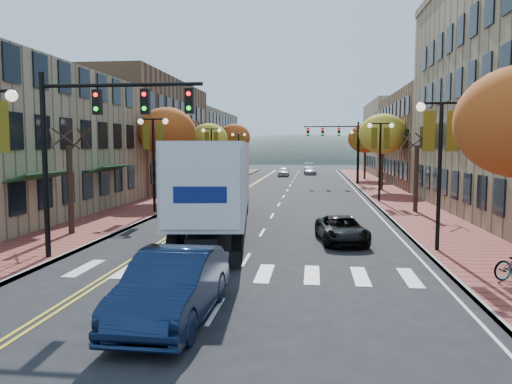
% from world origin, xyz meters
% --- Properties ---
extents(ground, '(200.00, 200.00, 0.00)m').
position_xyz_m(ground, '(0.00, 0.00, 0.00)').
color(ground, black).
rests_on(ground, ground).
extents(sidewalk_left, '(4.00, 85.00, 0.15)m').
position_xyz_m(sidewalk_left, '(-9.00, 32.50, 0.07)').
color(sidewalk_left, brown).
rests_on(sidewalk_left, ground).
extents(sidewalk_right, '(4.00, 85.00, 0.15)m').
position_xyz_m(sidewalk_right, '(9.00, 32.50, 0.07)').
color(sidewalk_right, brown).
rests_on(sidewalk_right, ground).
extents(building_left_mid, '(12.00, 24.00, 11.00)m').
position_xyz_m(building_left_mid, '(-17.00, 36.00, 5.50)').
color(building_left_mid, brown).
rests_on(building_left_mid, ground).
extents(building_left_far, '(12.00, 26.00, 9.50)m').
position_xyz_m(building_left_far, '(-17.00, 61.00, 4.75)').
color(building_left_far, '#9E8966').
rests_on(building_left_far, ground).
extents(building_right_mid, '(15.00, 24.00, 10.00)m').
position_xyz_m(building_right_mid, '(18.50, 42.00, 5.00)').
color(building_right_mid, brown).
rests_on(building_right_mid, ground).
extents(building_right_far, '(15.00, 20.00, 11.00)m').
position_xyz_m(building_right_far, '(18.50, 64.00, 5.50)').
color(building_right_far, '#9E8966').
rests_on(building_right_far, ground).
extents(tree_left_a, '(0.28, 0.28, 4.20)m').
position_xyz_m(tree_left_a, '(-9.00, 8.00, 2.25)').
color(tree_left_a, '#382619').
rests_on(tree_left_a, sidewalk_left).
extents(tree_left_b, '(4.48, 4.48, 7.21)m').
position_xyz_m(tree_left_b, '(-9.00, 24.00, 5.45)').
color(tree_left_b, '#382619').
rests_on(tree_left_b, sidewalk_left).
extents(tree_left_c, '(4.16, 4.16, 6.69)m').
position_xyz_m(tree_left_c, '(-9.00, 40.00, 5.05)').
color(tree_left_c, '#382619').
rests_on(tree_left_c, sidewalk_left).
extents(tree_left_d, '(4.61, 4.61, 7.42)m').
position_xyz_m(tree_left_d, '(-9.00, 58.00, 5.60)').
color(tree_left_d, '#382619').
rests_on(tree_left_d, sidewalk_left).
extents(tree_right_b, '(0.28, 0.28, 4.20)m').
position_xyz_m(tree_right_b, '(9.00, 18.00, 2.25)').
color(tree_right_b, '#382619').
rests_on(tree_right_b, sidewalk_right).
extents(tree_right_c, '(4.48, 4.48, 7.21)m').
position_xyz_m(tree_right_c, '(9.00, 34.00, 5.45)').
color(tree_right_c, '#382619').
rests_on(tree_right_c, sidewalk_right).
extents(tree_right_d, '(4.35, 4.35, 7.00)m').
position_xyz_m(tree_right_d, '(9.00, 50.00, 5.29)').
color(tree_right_d, '#382619').
rests_on(tree_right_d, sidewalk_right).
extents(lamp_left_b, '(1.96, 0.36, 6.05)m').
position_xyz_m(lamp_left_b, '(-7.50, 16.00, 4.29)').
color(lamp_left_b, black).
rests_on(lamp_left_b, ground).
extents(lamp_left_c, '(1.96, 0.36, 6.05)m').
position_xyz_m(lamp_left_c, '(-7.50, 34.00, 4.29)').
color(lamp_left_c, black).
rests_on(lamp_left_c, ground).
extents(lamp_left_d, '(1.96, 0.36, 6.05)m').
position_xyz_m(lamp_left_d, '(-7.50, 52.00, 4.29)').
color(lamp_left_d, black).
rests_on(lamp_left_d, ground).
extents(lamp_right_a, '(1.96, 0.36, 6.05)m').
position_xyz_m(lamp_right_a, '(7.50, 6.00, 4.29)').
color(lamp_right_a, black).
rests_on(lamp_right_a, ground).
extents(lamp_right_b, '(1.96, 0.36, 6.05)m').
position_xyz_m(lamp_right_b, '(7.50, 24.00, 4.29)').
color(lamp_right_b, black).
rests_on(lamp_right_b, ground).
extents(lamp_right_c, '(1.96, 0.36, 6.05)m').
position_xyz_m(lamp_right_c, '(7.50, 42.00, 4.29)').
color(lamp_right_c, black).
rests_on(lamp_right_c, ground).
extents(traffic_mast_near, '(6.10, 0.35, 7.00)m').
position_xyz_m(traffic_mast_near, '(-5.48, 3.00, 4.92)').
color(traffic_mast_near, black).
rests_on(traffic_mast_near, ground).
extents(traffic_mast_far, '(6.10, 0.34, 7.00)m').
position_xyz_m(traffic_mast_far, '(5.48, 42.00, 4.92)').
color(traffic_mast_far, black).
rests_on(traffic_mast_far, ground).
extents(semi_truck, '(4.93, 18.17, 4.49)m').
position_xyz_m(semi_truck, '(-2.26, 10.48, 2.62)').
color(semi_truck, black).
rests_on(semi_truck, ground).
extents(navy_sedan, '(1.94, 5.29, 1.73)m').
position_xyz_m(navy_sedan, '(-0.91, -2.78, 0.87)').
color(navy_sedan, '#0D1935').
rests_on(navy_sedan, ground).
extents(black_suv, '(2.49, 4.46, 1.18)m').
position_xyz_m(black_suv, '(3.80, 7.89, 0.59)').
color(black_suv, black).
rests_on(black_suv, ground).
extents(car_far_white, '(1.56, 3.85, 1.31)m').
position_xyz_m(car_far_white, '(-1.69, 56.56, 0.66)').
color(car_far_white, white).
rests_on(car_far_white, ground).
extents(car_far_silver, '(2.07, 4.34, 1.22)m').
position_xyz_m(car_far_silver, '(2.01, 61.15, 0.61)').
color(car_far_silver, '#B5B4BD').
rests_on(car_far_silver, ground).
extents(car_far_oncoming, '(1.71, 4.63, 1.51)m').
position_xyz_m(car_far_oncoming, '(1.75, 72.06, 0.76)').
color(car_far_oncoming, '#9E9EA5').
rests_on(car_far_oncoming, ground).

